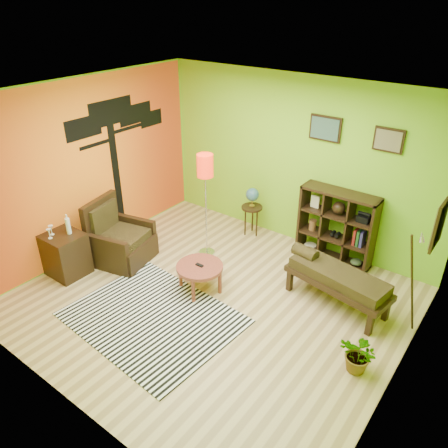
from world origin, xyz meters
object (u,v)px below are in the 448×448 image
Objects in this scene: floor_lamp at (205,175)px; cube_shelf at (337,227)px; globe_table at (252,200)px; side_cabinet at (66,254)px; potted_plant at (359,358)px; armchair at (119,242)px; coffee_table at (200,269)px; bench at (336,277)px.

floor_lamp reaches higher than cube_shelf.
floor_lamp reaches higher than globe_table.
potted_plant is (4.34, 0.79, -0.15)m from side_cabinet.
globe_table is (1.58, 2.71, 0.33)m from side_cabinet.
potted_plant is (4.01, 0.03, -0.12)m from armchair.
cube_shelf is at bearing 31.70° from floor_lamp.
cube_shelf is (3.11, 2.82, 0.26)m from side_cabinet.
floor_lamp is (1.02, 0.97, 1.09)m from armchair.
bench is (1.68, 0.88, 0.08)m from coffee_table.
armchair is 2.35m from globe_table.
globe_table is (1.25, 1.95, 0.37)m from armchair.
armchair reaches higher than bench.
bench is (3.58, 1.78, 0.09)m from side_cabinet.
armchair is at bearing -143.48° from cube_shelf.
globe_table is 0.74× the size of cube_shelf.
bench is (0.46, -1.04, -0.17)m from cube_shelf.
armchair is 3.47m from cube_shelf.
coffee_table is at bearing -152.25° from bench.
globe_table is at bearing 100.00° from coffee_table.
bench is at bearing -65.93° from cube_shelf.
globe_table is at bearing 154.89° from bench.
coffee_table is 1.87m from globe_table.
armchair is at bearing -175.06° from coffee_table.
side_cabinet is 2.44m from floor_lamp.
globe_table is 3.40m from potted_plant.
bench reaches higher than coffee_table.
armchair reaches higher than side_cabinet.
globe_table reaches higher than coffee_table.
coffee_table is 2.10m from side_cabinet.
globe_table is (-0.32, 1.82, 0.32)m from coffee_table.
side_cabinet is 0.82× the size of cube_shelf.
bench is at bearing 17.42° from armchair.
side_cabinet is 0.65× the size of bench.
bench is (3.24, 1.02, 0.13)m from armchair.
side_cabinet is 1.11× the size of globe_table.
floor_lamp is (-0.55, 0.84, 1.04)m from coffee_table.
floor_lamp is 2.22m from cube_shelf.
cube_shelf is 2.40m from potted_plant.
side_cabinet is 4.42m from potted_plant.
coffee_table is 0.76× the size of globe_table.
potted_plant is at bearing -34.82° from globe_table.
armchair is 0.59× the size of floor_lamp.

